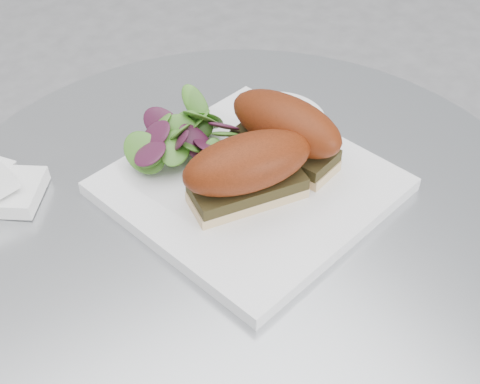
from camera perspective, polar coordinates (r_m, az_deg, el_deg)
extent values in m
cylinder|color=#B8BBC0|center=(0.74, 0.31, -2.37)|extent=(0.70, 0.70, 0.02)
cube|color=white|center=(0.75, 0.87, 0.49)|extent=(0.32, 0.32, 0.02)
cube|color=beige|center=(0.72, 0.64, -0.22)|extent=(0.13, 0.07, 0.01)
cube|color=black|center=(0.71, 0.65, 0.59)|extent=(0.13, 0.07, 0.01)
ellipsoid|color=maroon|center=(0.69, 0.67, 2.52)|extent=(0.15, 0.09, 0.06)
cube|color=beige|center=(0.77, 3.80, 3.21)|extent=(0.08, 0.13, 0.01)
cube|color=black|center=(0.76, 3.84, 4.00)|extent=(0.09, 0.13, 0.01)
ellipsoid|color=maroon|center=(0.74, 3.95, 5.88)|extent=(0.10, 0.15, 0.06)
cylinder|color=white|center=(0.85, 3.16, 5.97)|extent=(0.12, 0.12, 0.01)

